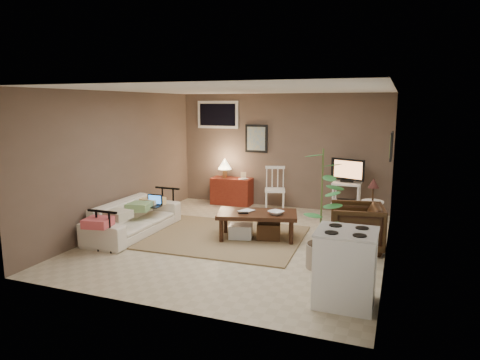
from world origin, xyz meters
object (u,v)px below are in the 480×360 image
at_px(tv_stand, 347,186).
at_px(potted_plant, 321,205).
at_px(armchair, 356,225).
at_px(side_table, 373,200).
at_px(stove, 345,267).
at_px(spindle_chair, 275,190).
at_px(coffee_table, 256,224).
at_px(sofa, 134,212).
at_px(red_console, 231,189).

xyz_separation_m(tv_stand, potted_plant, (0.01, -2.85, 0.27)).
xyz_separation_m(tv_stand, armchair, (0.38, -1.90, -0.22)).
xyz_separation_m(side_table, stove, (-0.10, -2.74, -0.18)).
xyz_separation_m(spindle_chair, side_table, (2.00, -1.06, 0.18)).
relative_size(coffee_table, side_table, 1.44).
relative_size(sofa, armchair, 2.48).
distance_m(red_console, armchair, 3.55).
distance_m(tv_stand, stove, 3.83).
height_order(potted_plant, stove, potted_plant).
distance_m(armchair, stove, 1.90).
distance_m(red_console, side_table, 3.29).
relative_size(sofa, red_console, 1.89).
bearing_deg(tv_stand, stove, -83.21).
distance_m(spindle_chair, tv_stand, 1.46).
distance_m(red_console, potted_plant, 3.95).
relative_size(spindle_chair, tv_stand, 0.79).
bearing_deg(tv_stand, side_table, -62.43).
xyz_separation_m(potted_plant, stove, (0.45, -0.96, -0.45)).
bearing_deg(red_console, sofa, -105.73).
bearing_deg(potted_plant, red_console, 129.67).
relative_size(sofa, spindle_chair, 2.12).
height_order(red_console, stove, red_console).
relative_size(tv_stand, armchair, 1.48).
height_order(sofa, stove, stove).
height_order(coffee_table, side_table, side_table).
height_order(coffee_table, spindle_chair, spindle_chair).
xyz_separation_m(sofa, tv_stand, (3.23, 2.43, 0.23)).
xyz_separation_m(red_console, stove, (2.95, -3.97, 0.07)).
xyz_separation_m(sofa, potted_plant, (3.23, -0.41, 0.50)).
height_order(red_console, armchair, red_console).
relative_size(red_console, potted_plant, 0.62).
relative_size(side_table, stove, 1.15).
distance_m(sofa, tv_stand, 4.05).
relative_size(potted_plant, stove, 1.94).
bearing_deg(red_console, coffee_table, -58.74).
bearing_deg(red_console, side_table, -21.92).
relative_size(tv_stand, potted_plant, 0.69).
bearing_deg(spindle_chair, stove, -63.44).
height_order(red_console, potted_plant, potted_plant).
relative_size(red_console, side_table, 1.05).
bearing_deg(sofa, spindle_chair, -36.04).
bearing_deg(stove, sofa, 159.63).
distance_m(coffee_table, potted_plant, 1.58).
bearing_deg(tv_stand, red_console, 176.17).
height_order(coffee_table, tv_stand, tv_stand).
height_order(side_table, stove, side_table).
height_order(spindle_chair, armchair, spindle_chair).
distance_m(sofa, armchair, 3.65).
bearing_deg(spindle_chair, armchair, -46.16).
height_order(spindle_chair, tv_stand, tv_stand).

